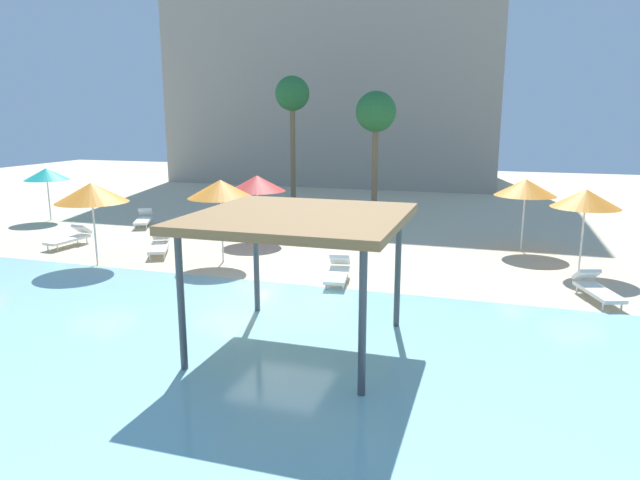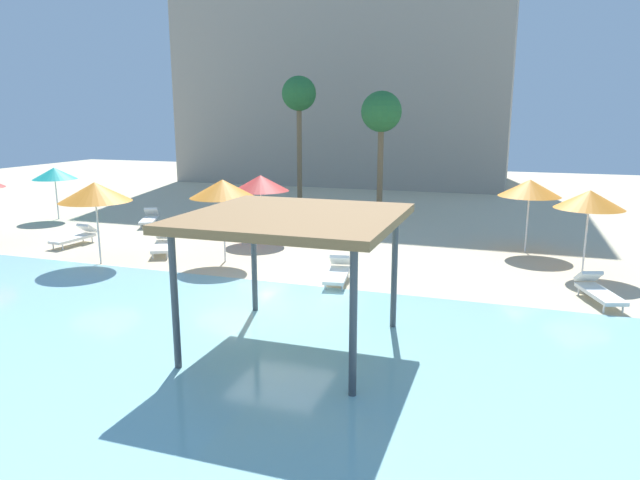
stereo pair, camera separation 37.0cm
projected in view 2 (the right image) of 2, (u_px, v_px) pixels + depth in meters
name	position (u px, v px, depth m)	size (l,w,h in m)	color
ground_plane	(280.00, 301.00, 15.20)	(80.00, 80.00, 0.00)	beige
lagoon_water	(169.00, 388.00, 10.34)	(44.00, 13.50, 0.04)	#8CC6CC
shade_pavilion	(294.00, 222.00, 11.64)	(4.23, 4.23, 2.91)	#42474C
beach_umbrella_orange_1	(223.00, 189.00, 18.85)	(2.19, 2.19, 2.80)	silver
beach_umbrella_teal_3	(54.00, 174.00, 26.88)	(2.02, 2.02, 2.46)	silver
beach_umbrella_orange_4	(530.00, 188.00, 20.26)	(2.19, 2.19, 2.64)	silver
beach_umbrella_orange_5	(95.00, 192.00, 18.58)	(2.33, 2.33, 2.74)	silver
beach_umbrella_red_6	(261.00, 183.00, 22.32)	(2.24, 2.24, 2.58)	silver
beach_umbrella_orange_7	(590.00, 200.00, 17.46)	(2.08, 2.08, 2.63)	silver
lounge_chair_1	(597.00, 290.00, 15.12)	(1.17, 1.99, 0.74)	white
lounge_chair_2	(338.00, 272.00, 16.87)	(0.90, 1.97, 0.74)	white
lounge_chair_3	(163.00, 244.00, 20.53)	(1.40, 1.96, 0.74)	white
lounge_chair_4	(150.00, 218.00, 25.75)	(1.35, 1.97, 0.74)	white
lounge_chair_5	(76.00, 236.00, 21.84)	(0.75, 1.94, 0.74)	white
palm_tree_0	(299.00, 97.00, 31.31)	(1.90, 1.90, 7.01)	brown
palm_tree_1	(381.00, 115.00, 26.54)	(1.90, 1.90, 6.00)	brown
hotel_block_0	(348.00, 43.00, 41.92)	(23.59, 10.48, 20.23)	#9E9384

